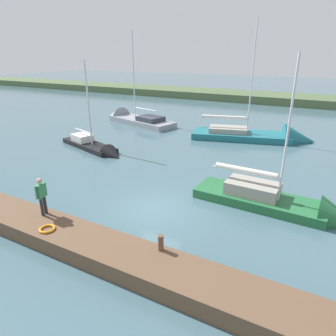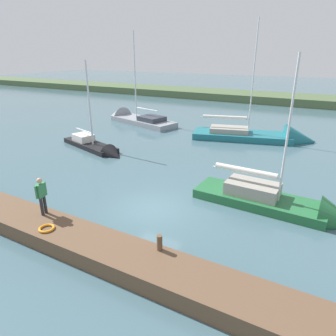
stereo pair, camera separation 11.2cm
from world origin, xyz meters
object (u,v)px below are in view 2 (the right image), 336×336
object	(u,v)px
sailboat_near_dock	(287,207)
person_on_dock	(41,193)
life_ring_buoy	(47,228)
sailboat_inner_slip	(267,138)
mooring_post_near	(160,243)
sailboat_far_left	(96,148)
sailboat_mid_channel	(132,120)

from	to	relation	value
sailboat_near_dock	person_on_dock	bearing A→B (deg)	-141.45
life_ring_buoy	sailboat_inner_slip	distance (m)	21.38
person_on_dock	sailboat_inner_slip	bearing A→B (deg)	64.14
life_ring_buoy	sailboat_inner_slip	size ratio (longest dim) A/B	0.06
mooring_post_near	sailboat_near_dock	world-z (taller)	sailboat_near_dock
mooring_post_near	sailboat_inner_slip	distance (m)	19.80
mooring_post_near	sailboat_near_dock	distance (m)	7.63
sailboat_inner_slip	person_on_dock	xyz separation A→B (m)	(5.84, 19.99, 1.55)
mooring_post_near	sailboat_inner_slip	xyz separation A→B (m)	(0.10, -19.78, -0.83)
life_ring_buoy	sailboat_far_left	xyz separation A→B (m)	(7.10, -11.09, -0.62)
life_ring_buoy	sailboat_mid_channel	size ratio (longest dim) A/B	0.06
sailboat_inner_slip	sailboat_far_left	bearing A→B (deg)	-155.59
sailboat_inner_slip	mooring_post_near	bearing A→B (deg)	-104.85
life_ring_buoy	person_on_dock	size ratio (longest dim) A/B	0.37
sailboat_near_dock	sailboat_mid_channel	bearing A→B (deg)	147.01
mooring_post_near	sailboat_mid_channel	bearing A→B (deg)	-52.53
person_on_dock	sailboat_near_dock	bearing A→B (deg)	26.39
sailboat_far_left	sailboat_near_dock	world-z (taller)	sailboat_near_dock
mooring_post_near	sailboat_far_left	world-z (taller)	sailboat_far_left
sailboat_far_left	sailboat_inner_slip	distance (m)	15.31
mooring_post_near	life_ring_buoy	world-z (taller)	mooring_post_near
sailboat_near_dock	sailboat_mid_channel	size ratio (longest dim) A/B	0.78
sailboat_far_left	sailboat_inner_slip	xyz separation A→B (m)	(-11.81, -9.75, 0.05)
mooring_post_near	sailboat_near_dock	xyz separation A→B (m)	(-3.57, -6.69, -0.79)
sailboat_far_left	sailboat_near_dock	xyz separation A→B (m)	(-15.48, 3.34, 0.09)
life_ring_buoy	person_on_dock	world-z (taller)	person_on_dock
sailboat_inner_slip	person_on_dock	bearing A→B (deg)	-121.42
sailboat_far_left	sailboat_mid_channel	xyz separation A→B (m)	(3.80, -10.46, 0.03)
mooring_post_near	sailboat_far_left	xyz separation A→B (m)	(11.91, -10.03, -0.88)
sailboat_near_dock	sailboat_mid_channel	distance (m)	23.71
sailboat_near_dock	mooring_post_near	bearing A→B (deg)	-115.50
mooring_post_near	sailboat_mid_channel	distance (m)	25.83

